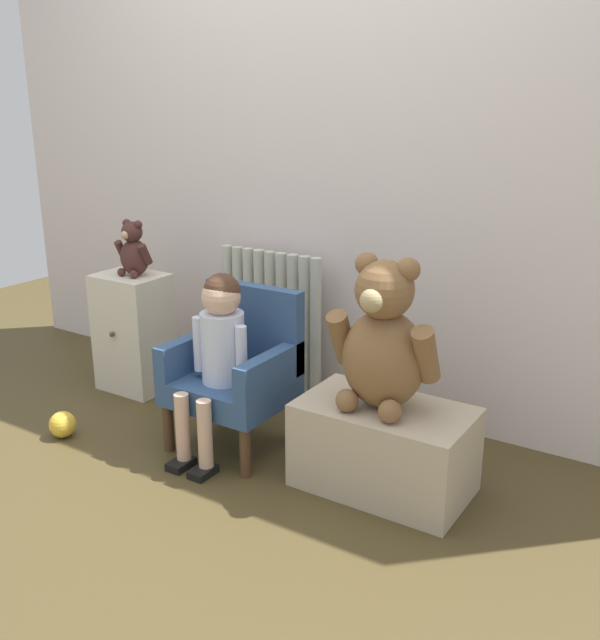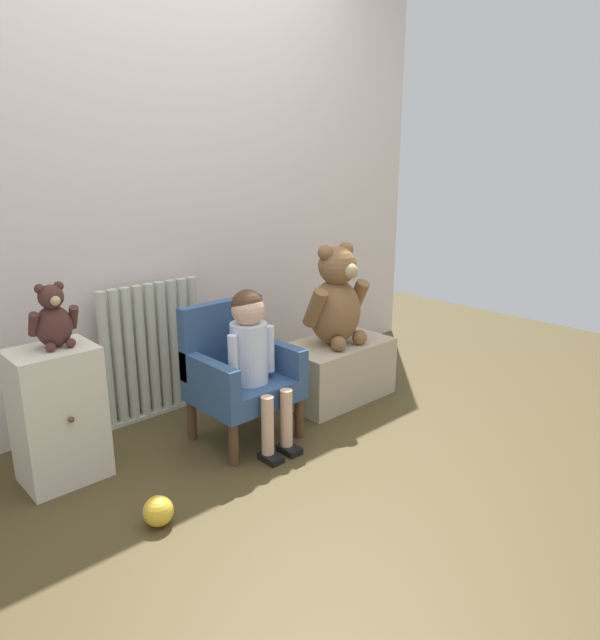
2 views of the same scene
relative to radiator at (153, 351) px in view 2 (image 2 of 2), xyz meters
name	(u,v)px [view 2 (image 2 of 2)]	position (x,y,z in m)	size (l,w,h in m)	color
ground_plane	(325,479)	(0.19, -1.05, -0.35)	(6.00, 6.00, 0.00)	#46391E
back_wall	(163,177)	(0.19, 0.12, 0.85)	(3.80, 0.05, 2.40)	silver
radiator	(153,351)	(0.00, 0.00, 0.00)	(0.56, 0.05, 0.69)	beige
small_dresser	(58,415)	(-0.59, -0.30, -0.06)	(0.32, 0.28, 0.57)	beige
child_armchair	(239,372)	(0.18, -0.49, -0.02)	(0.45, 0.39, 0.64)	#2F4C76
child_figure	(252,346)	(0.18, -0.60, 0.13)	(0.25, 0.35, 0.73)	silver
low_bench	(336,370)	(0.84, -0.49, -0.18)	(0.61, 0.36, 0.32)	tan
large_teddy_bear	(336,301)	(0.82, -0.50, 0.22)	(0.40, 0.28, 0.55)	brown
small_teddy_bear	(53,319)	(-0.57, -0.29, 0.34)	(0.19, 0.13, 0.26)	#442522
toy_ball	(158,511)	(-0.47, -0.85, -0.29)	(0.11, 0.11, 0.11)	yellow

